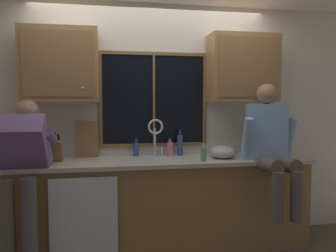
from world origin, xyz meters
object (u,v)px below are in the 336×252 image
(knife_block, at_px, (56,150))
(bottle_tall_clear, at_px, (170,149))
(person_standing, at_px, (22,166))
(person_sitting_on_counter, at_px, (270,142))
(soap_dispenser, at_px, (203,155))
(mixing_bowl, at_px, (223,152))
(bottle_green_glass, at_px, (180,145))
(bottle_amber_small, at_px, (136,149))
(cutting_board, at_px, (87,139))

(knife_block, relative_size, bottle_tall_clear, 1.64)
(person_standing, relative_size, person_sitting_on_counter, 1.21)
(person_sitting_on_counter, bearing_deg, person_standing, -179.41)
(bottle_tall_clear, bearing_deg, soap_dispenser, -54.40)
(person_standing, relative_size, bottle_tall_clear, 7.75)
(person_sitting_on_counter, height_order, mixing_bowl, person_sitting_on_counter)
(person_sitting_on_counter, bearing_deg, bottle_green_glass, 150.25)
(person_sitting_on_counter, distance_m, mixing_bowl, 0.49)
(person_sitting_on_counter, relative_size, bottle_green_glass, 4.39)
(soap_dispenser, bearing_deg, bottle_tall_clear, 125.60)
(mixing_bowl, bearing_deg, bottle_tall_clear, 157.74)
(knife_block, xyz_separation_m, bottle_amber_small, (0.80, 0.19, -0.03))
(bottle_amber_small, bearing_deg, person_standing, -152.64)
(person_sitting_on_counter, distance_m, cutting_board, 1.85)
(knife_block, distance_m, bottle_tall_clear, 1.16)
(person_sitting_on_counter, relative_size, soap_dispenser, 7.10)
(person_standing, height_order, bottle_amber_small, person_standing)
(soap_dispenser, bearing_deg, knife_block, 170.17)
(soap_dispenser, distance_m, bottle_amber_small, 0.76)
(person_standing, bearing_deg, cutting_board, 43.90)
(knife_block, bearing_deg, bottle_tall_clear, 6.18)
(person_sitting_on_counter, relative_size, bottle_tall_clear, 6.42)
(mixing_bowl, xyz_separation_m, bottle_tall_clear, (-0.52, 0.21, 0.02))
(mixing_bowl, distance_m, bottle_amber_small, 0.92)
(knife_block, relative_size, mixing_bowl, 1.18)
(person_standing, xyz_separation_m, cutting_board, (0.52, 0.50, 0.17))
(person_standing, distance_m, mixing_bowl, 1.92)
(mixing_bowl, distance_m, soap_dispenser, 0.30)
(bottle_green_glass, xyz_separation_m, bottle_amber_small, (-0.47, 0.04, -0.04))
(mixing_bowl, relative_size, soap_dispenser, 1.53)
(knife_block, bearing_deg, mixing_bowl, -2.96)
(soap_dispenser, bearing_deg, person_sitting_on_counter, -6.29)
(cutting_board, bearing_deg, person_standing, -136.10)
(cutting_board, bearing_deg, soap_dispenser, -19.81)
(cutting_board, relative_size, soap_dispenser, 2.22)
(person_sitting_on_counter, height_order, cutting_board, person_sitting_on_counter)
(knife_block, relative_size, bottle_amber_small, 1.65)
(cutting_board, relative_size, bottle_tall_clear, 2.01)
(mixing_bowl, height_order, bottle_amber_small, bottle_amber_small)
(person_standing, relative_size, soap_dispenser, 8.56)
(person_sitting_on_counter, bearing_deg, bottle_amber_small, 158.38)
(mixing_bowl, xyz_separation_m, soap_dispenser, (-0.25, -0.16, 0.01))
(mixing_bowl, bearing_deg, bottle_green_glass, 149.96)
(cutting_board, xyz_separation_m, soap_dispenser, (1.13, -0.41, -0.13))
(person_standing, height_order, mixing_bowl, person_standing)
(bottle_green_glass, bearing_deg, bottle_amber_small, 174.59)
(bottle_tall_clear, relative_size, bottle_amber_small, 1.01)
(knife_block, height_order, soap_dispenser, knife_block)
(person_sitting_on_counter, distance_m, bottle_green_glass, 0.94)
(cutting_board, height_order, bottle_tall_clear, cutting_board)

